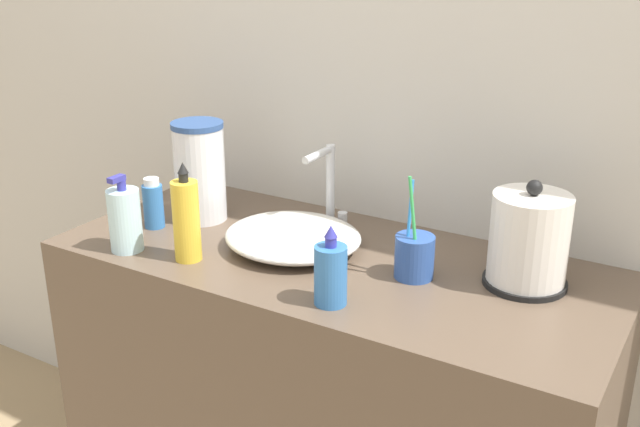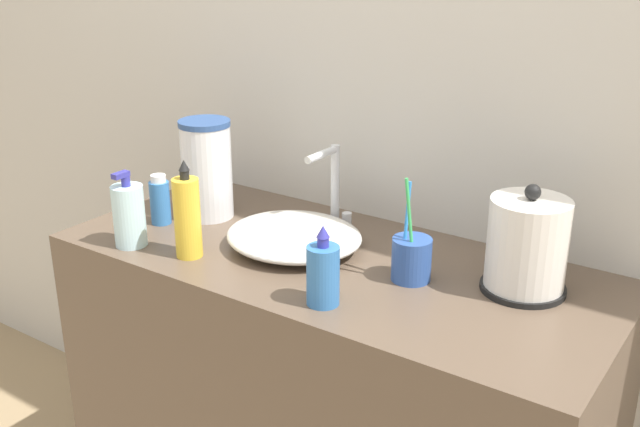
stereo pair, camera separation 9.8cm
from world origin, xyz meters
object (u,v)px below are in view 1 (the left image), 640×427
object	(u,v)px
electric_kettle	(529,243)
hand_cream_bottle	(153,204)
lotion_bottle	(125,219)
toothbrush_cup	(414,256)
shampoo_bottle	(186,220)
mouthwash_bottle	(331,273)
water_pitcher	(200,171)
faucet	(329,184)

from	to	relation	value
electric_kettle	hand_cream_bottle	bearing A→B (deg)	-170.21
lotion_bottle	toothbrush_cup	bearing A→B (deg)	18.28
toothbrush_cup	lotion_bottle	size ratio (longest dim) A/B	1.25
toothbrush_cup	shampoo_bottle	world-z (taller)	same
shampoo_bottle	mouthwash_bottle	distance (m)	0.38
hand_cream_bottle	water_pitcher	size ratio (longest dim) A/B	0.50
mouthwash_bottle	shampoo_bottle	bearing A→B (deg)	176.95
lotion_bottle	water_pitcher	xyz separation A→B (m)	(0.02, 0.24, 0.05)
lotion_bottle	hand_cream_bottle	distance (m)	0.15
faucet	hand_cream_bottle	size ratio (longest dim) A/B	1.63
toothbrush_cup	lotion_bottle	bearing A→B (deg)	-161.72
toothbrush_cup	water_pitcher	world-z (taller)	water_pitcher
faucet	toothbrush_cup	size ratio (longest dim) A/B	0.91
electric_kettle	mouthwash_bottle	xyz separation A→B (m)	(-0.30, -0.28, -0.03)
faucet	mouthwash_bottle	size ratio (longest dim) A/B	1.24
faucet	mouthwash_bottle	distance (m)	0.41
faucet	toothbrush_cup	world-z (taller)	toothbrush_cup
lotion_bottle	shampoo_bottle	distance (m)	0.16
mouthwash_bottle	hand_cream_bottle	xyz separation A→B (m)	(-0.58, 0.13, -0.01)
water_pitcher	electric_kettle	bearing A→B (deg)	3.30
hand_cream_bottle	shampoo_bottle	bearing A→B (deg)	-28.26
toothbrush_cup	lotion_bottle	xyz separation A→B (m)	(-0.62, -0.21, 0.03)
mouthwash_bottle	water_pitcher	bearing A→B (deg)	155.63
mouthwash_bottle	water_pitcher	size ratio (longest dim) A/B	0.66
electric_kettle	lotion_bottle	size ratio (longest dim) A/B	1.26
lotion_bottle	shampoo_bottle	xyz separation A→B (m)	(0.15, 0.03, 0.02)
faucet	shampoo_bottle	size ratio (longest dim) A/B	0.91
electric_kettle	water_pitcher	xyz separation A→B (m)	(-0.82, -0.05, 0.03)
shampoo_bottle	mouthwash_bottle	bearing A→B (deg)	-3.05
electric_kettle	mouthwash_bottle	world-z (taller)	electric_kettle
toothbrush_cup	water_pitcher	distance (m)	0.61
faucet	shampoo_bottle	bearing A→B (deg)	-117.75
faucet	lotion_bottle	bearing A→B (deg)	-132.27
electric_kettle	lotion_bottle	distance (m)	0.89
shampoo_bottle	hand_cream_bottle	world-z (taller)	shampoo_bottle
electric_kettle	toothbrush_cup	bearing A→B (deg)	-158.26
faucet	hand_cream_bottle	bearing A→B (deg)	-149.23
toothbrush_cup	shampoo_bottle	bearing A→B (deg)	-159.65
electric_kettle	toothbrush_cup	xyz separation A→B (m)	(-0.21, -0.08, -0.04)
mouthwash_bottle	hand_cream_bottle	world-z (taller)	mouthwash_bottle
mouthwash_bottle	water_pitcher	xyz separation A→B (m)	(-0.51, 0.23, 0.06)
water_pitcher	toothbrush_cup	bearing A→B (deg)	-3.60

